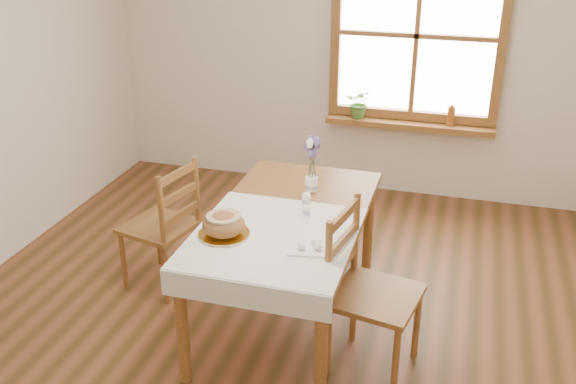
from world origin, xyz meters
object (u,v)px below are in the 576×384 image
chair_left (159,224)px  bread_plate (224,234)px  flower_vase (311,185)px  chair_right (376,294)px  dining_table (288,227)px

chair_left → bread_plate: bearing=66.0°
flower_vase → bread_plate: bearing=-113.6°
chair_right → bread_plate: size_ratio=3.49×
dining_table → bread_plate: bread_plate is taller
chair_right → dining_table: bearing=72.5°
flower_vase → chair_right: bearing=-51.5°
dining_table → flower_vase: size_ratio=17.15×
flower_vase → chair_left: bearing=-168.3°
chair_left → dining_table: bearing=94.1°
chair_left → chair_right: size_ratio=0.94×
dining_table → chair_right: chair_right is taller
dining_table → flower_vase: 0.39m
dining_table → chair_right: bearing=-28.2°
bread_plate → dining_table: bearing=54.2°
bread_plate → flower_vase: bearing=66.4°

